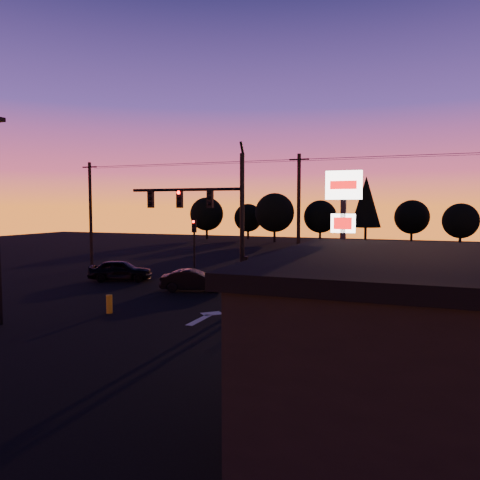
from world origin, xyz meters
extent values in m
plane|color=black|center=(0.00, 0.00, 0.00)|extent=(120.00, 120.00, 0.00)
cube|color=beige|center=(0.50, 1.00, 0.01)|extent=(0.35, 2.20, 0.01)
cube|color=beige|center=(0.50, 2.40, 0.01)|extent=(1.20, 1.20, 0.01)
cylinder|color=black|center=(1.50, 4.00, 4.00)|extent=(0.24, 0.24, 8.00)
cylinder|color=black|center=(1.50, 4.00, 8.20)|extent=(0.14, 0.52, 0.76)
cylinder|color=black|center=(-1.75, 4.00, 6.20)|extent=(6.50, 0.16, 0.16)
cube|color=black|center=(-0.30, 4.00, 5.70)|extent=(0.32, 0.22, 0.95)
sphere|color=black|center=(-0.30, 3.87, 6.05)|extent=(0.18, 0.18, 0.18)
sphere|color=black|center=(-0.30, 3.87, 5.75)|extent=(0.18, 0.18, 0.18)
sphere|color=black|center=(-0.30, 3.87, 5.45)|extent=(0.18, 0.18, 0.18)
cube|color=black|center=(-2.10, 4.00, 5.70)|extent=(0.32, 0.22, 0.95)
sphere|color=#FF0705|center=(-2.10, 3.87, 6.05)|extent=(0.18, 0.18, 0.18)
sphere|color=black|center=(-2.10, 3.87, 5.75)|extent=(0.18, 0.18, 0.18)
sphere|color=black|center=(-2.10, 3.87, 5.45)|extent=(0.18, 0.18, 0.18)
cube|color=black|center=(-3.90, 4.00, 5.70)|extent=(0.32, 0.22, 0.95)
sphere|color=black|center=(-3.90, 3.87, 6.05)|extent=(0.18, 0.18, 0.18)
sphere|color=black|center=(-3.90, 3.87, 5.75)|extent=(0.18, 0.18, 0.18)
sphere|color=black|center=(-3.90, 3.87, 5.45)|extent=(0.18, 0.18, 0.18)
cube|color=black|center=(1.68, 4.00, 2.60)|extent=(0.22, 0.18, 0.28)
cylinder|color=black|center=(-5.00, 11.50, 1.80)|extent=(0.14, 0.14, 3.60)
cube|color=black|center=(-5.00, 11.50, 3.90)|extent=(0.30, 0.20, 0.90)
sphere|color=#FF0705|center=(-5.00, 11.38, 4.22)|extent=(0.18, 0.18, 0.18)
sphere|color=black|center=(-5.00, 11.38, 3.94)|extent=(0.18, 0.18, 0.18)
sphere|color=black|center=(-5.00, 11.38, 3.66)|extent=(0.18, 0.18, 0.18)
cube|color=black|center=(7.00, 1.50, 3.20)|extent=(0.22, 0.22, 6.40)
cube|color=white|center=(7.00, 1.50, 6.20)|extent=(1.50, 0.25, 1.20)
cube|color=red|center=(7.00, 1.36, 6.20)|extent=(1.10, 0.02, 0.35)
cube|color=white|center=(7.00, 1.50, 4.60)|extent=(1.00, 0.22, 0.80)
cube|color=red|center=(7.00, 1.37, 4.60)|extent=(0.75, 0.02, 0.50)
cylinder|color=black|center=(-16.00, 14.00, 4.50)|extent=(0.26, 0.26, 9.00)
cube|color=black|center=(-16.00, 14.00, 8.60)|extent=(1.40, 0.10, 0.10)
cylinder|color=black|center=(2.00, 14.00, 4.50)|extent=(0.26, 0.26, 9.00)
cube|color=black|center=(2.00, 14.00, 8.60)|extent=(1.40, 0.10, 0.10)
cylinder|color=black|center=(-7.00, 13.40, 8.55)|extent=(18.00, 0.02, 0.02)
cylinder|color=black|center=(-7.00, 14.00, 8.60)|extent=(18.00, 0.02, 0.02)
cylinder|color=black|center=(-7.00, 14.60, 8.55)|extent=(18.00, 0.02, 0.02)
cylinder|color=black|center=(11.00, 13.40, 8.55)|extent=(18.00, 0.02, 0.02)
cylinder|color=black|center=(11.00, 14.00, 8.60)|extent=(18.00, 0.02, 0.02)
cylinder|color=black|center=(11.00, 14.60, 8.55)|extent=(18.00, 0.02, 0.02)
cube|color=black|center=(9.00, -3.48, 1.40)|extent=(2.20, 0.05, 1.60)
cylinder|color=gold|center=(-4.29, 0.65, 0.46)|extent=(0.31, 0.31, 0.92)
cylinder|color=black|center=(-22.00, 50.00, 0.81)|extent=(0.36, 0.36, 1.62)
sphere|color=black|center=(-22.00, 50.00, 4.06)|extent=(5.36, 5.36, 5.36)
cylinder|color=black|center=(-16.00, 53.00, 0.69)|extent=(0.36, 0.36, 1.38)
sphere|color=black|center=(-16.00, 53.00, 3.44)|extent=(4.54, 4.54, 4.54)
cylinder|color=black|center=(-10.00, 48.00, 0.88)|extent=(0.36, 0.36, 1.75)
sphere|color=black|center=(-10.00, 48.00, 4.38)|extent=(5.77, 5.78, 5.78)
cylinder|color=black|center=(-4.00, 52.00, 0.75)|extent=(0.36, 0.36, 1.50)
sphere|color=black|center=(-4.00, 52.00, 3.75)|extent=(4.95, 4.95, 4.95)
cylinder|color=black|center=(3.00, 49.00, 1.19)|extent=(0.36, 0.36, 2.38)
cone|color=black|center=(3.00, 49.00, 5.94)|extent=(4.18, 4.18, 7.12)
cylinder|color=black|center=(9.00, 54.00, 0.75)|extent=(0.36, 0.36, 1.50)
sphere|color=black|center=(9.00, 54.00, 3.75)|extent=(4.95, 4.95, 4.95)
cylinder|color=black|center=(15.00, 48.00, 0.69)|extent=(0.36, 0.36, 1.38)
sphere|color=black|center=(15.00, 48.00, 3.44)|extent=(4.54, 4.54, 4.54)
imported|color=black|center=(-9.85, 9.44, 0.75)|extent=(4.76, 3.22, 1.51)
imported|color=black|center=(-3.13, 7.63, 0.67)|extent=(4.31, 2.58, 1.34)
imported|color=black|center=(4.59, 7.72, 0.64)|extent=(4.79, 3.48, 1.29)
imported|color=black|center=(11.58, -1.65, 0.75)|extent=(4.65, 5.92, 1.50)
camera|label=1|loc=(9.98, -18.43, 5.32)|focal=35.00mm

